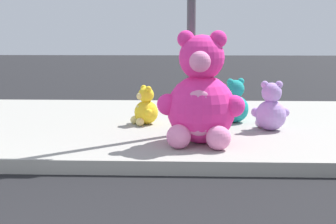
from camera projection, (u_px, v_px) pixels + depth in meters
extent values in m
cube|color=#9E9B93|center=(121.00, 126.00, 6.96)|extent=(28.00, 4.40, 0.15)
cylinder|color=#4C4C51|center=(191.00, 5.00, 5.87)|extent=(0.11, 0.11, 3.20)
sphere|color=#F22D93|center=(201.00, 109.00, 5.51)|extent=(0.79, 0.79, 0.79)
ellipsoid|color=pink|center=(199.00, 113.00, 5.24)|extent=(0.45, 0.22, 0.51)
sphere|color=#F22D93|center=(202.00, 58.00, 5.42)|extent=(0.52, 0.52, 0.52)
sphere|color=pink|center=(200.00, 61.00, 5.21)|extent=(0.24, 0.24, 0.24)
sphere|color=#F22D93|center=(218.00, 39.00, 5.36)|extent=(0.20, 0.20, 0.20)
sphere|color=#F22D93|center=(234.00, 106.00, 5.35)|extent=(0.25, 0.25, 0.25)
sphere|color=pink|center=(218.00, 138.00, 5.20)|extent=(0.27, 0.27, 0.27)
sphere|color=#F22D93|center=(186.00, 39.00, 5.41)|extent=(0.20, 0.20, 0.20)
sphere|color=#F22D93|center=(168.00, 104.00, 5.46)|extent=(0.25, 0.25, 0.25)
sphere|color=pink|center=(179.00, 137.00, 5.26)|extent=(0.27, 0.27, 0.27)
sphere|color=teal|center=(235.00, 109.00, 6.82)|extent=(0.39, 0.39, 0.39)
ellipsoid|color=#7BBFBC|center=(230.00, 108.00, 6.95)|extent=(0.23, 0.17, 0.25)
sphere|color=teal|center=(235.00, 89.00, 6.78)|extent=(0.25, 0.25, 0.25)
sphere|color=#7BBFBC|center=(231.00, 89.00, 6.88)|extent=(0.12, 0.12, 0.12)
sphere|color=teal|center=(230.00, 82.00, 6.73)|extent=(0.10, 0.10, 0.10)
sphere|color=teal|center=(222.00, 107.00, 6.79)|extent=(0.12, 0.12, 0.12)
sphere|color=#7BBFBC|center=(222.00, 116.00, 6.95)|extent=(0.13, 0.13, 0.13)
sphere|color=teal|center=(241.00, 81.00, 6.80)|extent=(0.10, 0.10, 0.10)
sphere|color=teal|center=(244.00, 106.00, 6.94)|extent=(0.12, 0.12, 0.12)
sphere|color=#7BBFBC|center=(235.00, 115.00, 7.04)|extent=(0.13, 0.13, 0.13)
sphere|color=yellow|center=(146.00, 112.00, 6.69)|extent=(0.33, 0.33, 0.33)
ellipsoid|color=#F0DB80|center=(138.00, 113.00, 6.64)|extent=(0.16, 0.19, 0.22)
sphere|color=yellow|center=(146.00, 95.00, 6.65)|extent=(0.22, 0.22, 0.22)
sphere|color=#F0DB80|center=(140.00, 96.00, 6.61)|extent=(0.10, 0.10, 0.10)
sphere|color=yellow|center=(148.00, 89.00, 6.57)|extent=(0.08, 0.08, 0.08)
sphere|color=yellow|center=(149.00, 112.00, 6.53)|extent=(0.10, 0.10, 0.10)
sphere|color=#F0DB80|center=(140.00, 122.00, 6.57)|extent=(0.11, 0.11, 0.11)
sphere|color=yellow|center=(144.00, 88.00, 6.71)|extent=(0.08, 0.08, 0.08)
sphere|color=yellow|center=(139.00, 109.00, 6.81)|extent=(0.10, 0.10, 0.10)
sphere|color=#F0DB80|center=(134.00, 120.00, 6.72)|extent=(0.11, 0.11, 0.11)
sphere|color=#B28CD8|center=(271.00, 115.00, 6.27)|extent=(0.40, 0.40, 0.40)
ellipsoid|color=silver|center=(269.00, 113.00, 6.41)|extent=(0.22, 0.09, 0.26)
sphere|color=#B28CD8|center=(272.00, 93.00, 6.22)|extent=(0.26, 0.26, 0.26)
sphere|color=silver|center=(270.00, 93.00, 6.33)|extent=(0.12, 0.12, 0.12)
sphere|color=#B28CD8|center=(265.00, 85.00, 6.20)|extent=(0.10, 0.10, 0.10)
sphere|color=#B28CD8|center=(256.00, 112.00, 6.32)|extent=(0.12, 0.12, 0.12)
sphere|color=silver|center=(260.00, 123.00, 6.46)|extent=(0.14, 0.14, 0.14)
sphere|color=#B28CD8|center=(279.00, 85.00, 6.20)|extent=(0.10, 0.10, 0.10)
sphere|color=#B28CD8|center=(285.00, 112.00, 6.30)|extent=(0.12, 0.12, 0.12)
sphere|color=silver|center=(277.00, 123.00, 6.45)|extent=(0.14, 0.14, 0.14)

